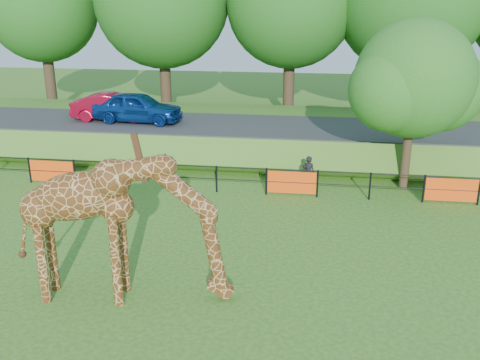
{
  "coord_description": "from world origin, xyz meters",
  "views": [
    {
      "loc": [
        3.86,
        -11.87,
        7.39
      ],
      "look_at": [
        1.56,
        3.79,
        2.0
      ],
      "focal_mm": 40.0,
      "sensor_mm": 36.0,
      "label": 1
    }
  ],
  "objects_px": {
    "car_blue": "(138,107)",
    "car_red": "(114,107)",
    "visitor": "(308,173)",
    "tree_east": "(416,83)",
    "giraffe": "(124,228)"
  },
  "relations": [
    {
      "from": "car_red",
      "to": "visitor",
      "type": "xyz_separation_m",
      "value": [
        10.12,
        -5.19,
        -1.41
      ]
    },
    {
      "from": "giraffe",
      "to": "car_blue",
      "type": "bearing_deg",
      "value": 101.73
    },
    {
      "from": "visitor",
      "to": "tree_east",
      "type": "distance_m",
      "value": 5.4
    },
    {
      "from": "giraffe",
      "to": "car_red",
      "type": "bearing_deg",
      "value": 106.34
    },
    {
      "from": "car_red",
      "to": "tree_east",
      "type": "relative_size",
      "value": 0.62
    },
    {
      "from": "giraffe",
      "to": "car_blue",
      "type": "height_order",
      "value": "giraffe"
    },
    {
      "from": "tree_east",
      "to": "car_red",
      "type": "bearing_deg",
      "value": 162.58
    },
    {
      "from": "giraffe",
      "to": "car_red",
      "type": "distance_m",
      "value": 15.35
    },
    {
      "from": "car_blue",
      "to": "car_red",
      "type": "xyz_separation_m",
      "value": [
        -1.37,
        0.24,
        -0.07
      ]
    },
    {
      "from": "giraffe",
      "to": "car_red",
      "type": "xyz_separation_m",
      "value": [
        -5.72,
        14.25,
        0.16
      ]
    },
    {
      "from": "giraffe",
      "to": "car_blue",
      "type": "xyz_separation_m",
      "value": [
        -4.35,
        14.0,
        0.24
      ]
    },
    {
      "from": "giraffe",
      "to": "car_red",
      "type": "relative_size",
      "value": 1.3
    },
    {
      "from": "car_blue",
      "to": "visitor",
      "type": "bearing_deg",
      "value": -115.05
    },
    {
      "from": "car_blue",
      "to": "car_red",
      "type": "height_order",
      "value": "car_blue"
    },
    {
      "from": "giraffe",
      "to": "car_blue",
      "type": "relative_size",
      "value": 1.21
    }
  ]
}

